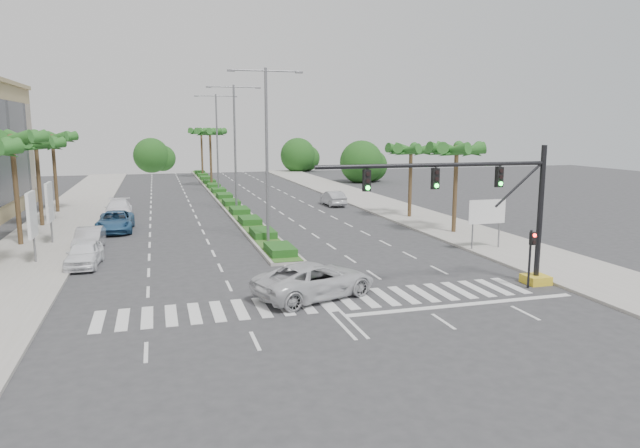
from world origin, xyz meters
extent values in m
plane|color=#333335|center=(0.00, 0.00, 0.00)|extent=(160.00, 160.00, 0.00)
cube|color=gray|center=(15.20, 20.00, 0.07)|extent=(6.00, 120.00, 0.15)
cube|color=gray|center=(-15.20, 20.00, 0.07)|extent=(6.00, 120.00, 0.15)
cube|color=gray|center=(0.00, 45.00, 0.10)|extent=(2.20, 75.00, 0.20)
cube|color=#30581E|center=(0.00, 45.00, 0.22)|extent=(1.80, 75.00, 0.04)
cube|color=gold|center=(11.50, 0.00, 0.23)|extent=(1.20, 1.20, 0.45)
cylinder|color=black|center=(11.50, 0.00, 3.70)|extent=(0.28, 0.28, 7.00)
cylinder|color=black|center=(5.50, 0.00, 6.30)|extent=(12.00, 0.20, 0.20)
cylinder|color=black|center=(10.10, 0.00, 5.20)|extent=(2.53, 0.12, 2.15)
cube|color=black|center=(9.00, 0.00, 5.65)|extent=(0.32, 0.24, 1.00)
cylinder|color=#19E533|center=(9.00, -0.14, 5.33)|extent=(0.20, 0.06, 0.20)
cube|color=black|center=(5.50, 0.00, 5.65)|extent=(0.32, 0.24, 1.00)
cylinder|color=#19E533|center=(5.50, -0.14, 5.33)|extent=(0.20, 0.06, 0.20)
cube|color=black|center=(2.00, 0.00, 5.65)|extent=(0.32, 0.24, 1.00)
cylinder|color=#19E533|center=(2.00, -0.14, 5.33)|extent=(0.20, 0.06, 0.20)
cylinder|color=black|center=(10.60, -0.60, 1.50)|extent=(0.12, 0.12, 3.00)
cube|color=black|center=(10.60, -0.75, 2.60)|extent=(0.28, 0.22, 0.65)
cylinder|color=red|center=(10.60, -0.88, 2.78)|extent=(0.18, 0.05, 0.18)
cylinder|color=slate|center=(12.50, 8.00, 1.40)|extent=(0.10, 0.10, 2.80)
cylinder|color=slate|center=(14.50, 8.00, 1.40)|extent=(0.10, 0.10, 2.80)
cube|color=#0C6638|center=(13.50, 8.00, 2.60)|extent=(2.60, 0.08, 1.50)
cube|color=white|center=(13.50, 7.95, 2.60)|extent=(2.70, 0.02, 1.60)
cylinder|color=slate|center=(-14.50, 12.00, 1.40)|extent=(0.12, 0.12, 2.80)
cube|color=white|center=(-14.50, 12.00, 3.00)|extent=(0.18, 2.10, 2.70)
cube|color=#D8594C|center=(-14.50, 12.00, 3.00)|extent=(0.12, 2.00, 2.60)
cylinder|color=slate|center=(-14.50, 18.00, 1.40)|extent=(0.12, 0.12, 2.80)
cube|color=white|center=(-14.50, 18.00, 3.00)|extent=(0.18, 2.10, 2.70)
cube|color=#D8594C|center=(-14.50, 18.00, 3.00)|extent=(0.12, 2.00, 2.60)
cone|color=#1E5F21|center=(-15.40, 10.00, 6.80)|extent=(0.90, 3.62, 1.50)
cylinder|color=brown|center=(-16.50, 18.00, 3.70)|extent=(0.32, 0.32, 7.40)
sphere|color=brown|center=(-16.50, 18.00, 7.30)|extent=(0.70, 0.70, 0.70)
cone|color=#1E5F21|center=(-15.40, 18.00, 7.20)|extent=(0.90, 3.62, 1.50)
cone|color=#1E5F21|center=(-15.81, 18.86, 7.20)|extent=(3.39, 2.96, 1.50)
cone|color=#1E5F21|center=(-16.74, 19.07, 7.20)|extent=(3.73, 1.68, 1.50)
cone|color=#1E5F21|center=(-16.74, 16.93, 7.20)|extent=(3.73, 1.68, 1.50)
cone|color=#1E5F21|center=(-15.81, 17.14, 7.20)|extent=(3.39, 2.96, 1.50)
cylinder|color=brown|center=(-16.50, 26.00, 3.40)|extent=(0.32, 0.32, 6.80)
sphere|color=brown|center=(-16.50, 26.00, 6.70)|extent=(0.70, 0.70, 0.70)
cone|color=#1E5F21|center=(-15.40, 26.00, 6.60)|extent=(0.90, 3.62, 1.50)
cone|color=#1E5F21|center=(-15.81, 26.86, 6.60)|extent=(3.39, 2.96, 1.50)
cone|color=#1E5F21|center=(-16.74, 27.07, 6.60)|extent=(3.73, 1.68, 1.50)
cone|color=#1E5F21|center=(-17.49, 26.48, 6.60)|extent=(2.38, 3.65, 1.50)
cone|color=#1E5F21|center=(-17.49, 25.52, 6.60)|extent=(2.38, 3.65, 1.50)
cone|color=#1E5F21|center=(-16.74, 24.93, 6.60)|extent=(3.73, 1.68, 1.50)
cone|color=#1E5F21|center=(-15.81, 25.14, 6.60)|extent=(3.39, 2.96, 1.50)
cylinder|color=brown|center=(-16.50, 34.00, 3.60)|extent=(0.32, 0.32, 7.20)
sphere|color=brown|center=(-16.50, 34.00, 7.10)|extent=(0.70, 0.70, 0.70)
cone|color=#1E5F21|center=(-15.40, 34.00, 7.00)|extent=(0.90, 3.62, 1.50)
cone|color=#1E5F21|center=(-15.81, 34.86, 7.00)|extent=(3.39, 2.96, 1.50)
cone|color=#1E5F21|center=(-16.74, 35.07, 7.00)|extent=(3.73, 1.68, 1.50)
cone|color=#1E5F21|center=(-17.49, 34.48, 7.00)|extent=(2.38, 3.65, 1.50)
cone|color=#1E5F21|center=(-17.49, 33.52, 7.00)|extent=(2.38, 3.65, 1.50)
cone|color=#1E5F21|center=(-16.74, 32.93, 7.00)|extent=(3.73, 1.68, 1.50)
cone|color=#1E5F21|center=(-15.81, 33.14, 7.00)|extent=(3.39, 2.96, 1.50)
cylinder|color=brown|center=(14.50, 14.00, 3.25)|extent=(0.32, 0.32, 6.50)
sphere|color=brown|center=(14.50, 14.00, 6.40)|extent=(0.70, 0.70, 0.70)
cone|color=#1E5F21|center=(15.60, 14.00, 6.30)|extent=(0.90, 3.62, 1.50)
cone|color=#1E5F21|center=(15.19, 14.86, 6.30)|extent=(3.39, 2.96, 1.50)
cone|color=#1E5F21|center=(14.26, 15.07, 6.30)|extent=(3.73, 1.68, 1.50)
cone|color=#1E5F21|center=(13.51, 14.48, 6.30)|extent=(2.38, 3.65, 1.50)
cone|color=#1E5F21|center=(13.51, 13.52, 6.30)|extent=(2.38, 3.65, 1.50)
cone|color=#1E5F21|center=(14.26, 12.93, 6.30)|extent=(3.73, 1.68, 1.50)
cone|color=#1E5F21|center=(15.19, 13.14, 6.30)|extent=(3.39, 2.96, 1.50)
cylinder|color=brown|center=(14.50, 22.00, 3.10)|extent=(0.32, 0.32, 6.20)
sphere|color=brown|center=(14.50, 22.00, 6.10)|extent=(0.70, 0.70, 0.70)
cone|color=#1E5F21|center=(15.60, 22.00, 6.00)|extent=(0.90, 3.62, 1.50)
cone|color=#1E5F21|center=(15.19, 22.86, 6.00)|extent=(3.39, 2.96, 1.50)
cone|color=#1E5F21|center=(14.26, 23.07, 6.00)|extent=(3.73, 1.68, 1.50)
cone|color=#1E5F21|center=(13.51, 22.48, 6.00)|extent=(2.38, 3.65, 1.50)
cone|color=#1E5F21|center=(13.51, 21.52, 6.00)|extent=(2.38, 3.65, 1.50)
cone|color=#1E5F21|center=(14.26, 20.93, 6.00)|extent=(3.73, 1.68, 1.50)
cone|color=#1E5F21|center=(15.19, 21.14, 6.00)|extent=(3.39, 2.96, 1.50)
cylinder|color=brown|center=(0.00, 55.00, 3.75)|extent=(0.32, 0.32, 7.50)
sphere|color=brown|center=(0.00, 55.00, 7.40)|extent=(0.70, 0.70, 0.70)
cone|color=#1E5F21|center=(1.10, 55.00, 7.30)|extent=(0.90, 3.62, 1.50)
cone|color=#1E5F21|center=(0.69, 55.86, 7.30)|extent=(3.39, 2.96, 1.50)
cone|color=#1E5F21|center=(-0.24, 56.07, 7.30)|extent=(3.73, 1.68, 1.50)
cone|color=#1E5F21|center=(-0.99, 55.48, 7.30)|extent=(2.38, 3.65, 1.50)
cone|color=#1E5F21|center=(-0.99, 54.52, 7.30)|extent=(2.38, 3.65, 1.50)
cone|color=#1E5F21|center=(-0.24, 53.93, 7.30)|extent=(3.73, 1.68, 1.50)
cone|color=#1E5F21|center=(0.69, 54.14, 7.30)|extent=(3.39, 2.96, 1.50)
cylinder|color=brown|center=(0.00, 70.00, 3.75)|extent=(0.32, 0.32, 7.50)
sphere|color=brown|center=(0.00, 70.00, 7.40)|extent=(0.70, 0.70, 0.70)
cone|color=#1E5F21|center=(1.10, 70.00, 7.30)|extent=(0.90, 3.62, 1.50)
cone|color=#1E5F21|center=(0.69, 70.86, 7.30)|extent=(3.39, 2.96, 1.50)
cone|color=#1E5F21|center=(-0.24, 71.07, 7.30)|extent=(3.73, 1.68, 1.50)
cone|color=#1E5F21|center=(-0.99, 70.48, 7.30)|extent=(2.38, 3.65, 1.50)
cone|color=#1E5F21|center=(-0.99, 69.52, 7.30)|extent=(2.38, 3.65, 1.50)
cone|color=#1E5F21|center=(-0.24, 68.93, 7.30)|extent=(3.73, 1.68, 1.50)
cone|color=#1E5F21|center=(0.69, 69.14, 7.30)|extent=(3.39, 2.96, 1.50)
cylinder|color=slate|center=(0.00, 14.00, 6.00)|extent=(0.20, 0.20, 12.00)
cylinder|color=slate|center=(-1.20, 14.00, 11.80)|extent=(2.40, 0.10, 0.10)
cylinder|color=slate|center=(1.20, 14.00, 11.80)|extent=(2.40, 0.10, 0.10)
cube|color=slate|center=(-2.30, 14.00, 11.75)|extent=(0.50, 0.25, 0.12)
cube|color=slate|center=(2.30, 14.00, 11.75)|extent=(0.50, 0.25, 0.12)
cylinder|color=slate|center=(0.00, 30.00, 6.00)|extent=(0.20, 0.20, 12.00)
cylinder|color=slate|center=(-1.20, 30.00, 11.80)|extent=(2.40, 0.10, 0.10)
cylinder|color=slate|center=(1.20, 30.00, 11.80)|extent=(2.40, 0.10, 0.10)
cube|color=slate|center=(-2.30, 30.00, 11.75)|extent=(0.50, 0.25, 0.12)
cube|color=slate|center=(2.30, 30.00, 11.75)|extent=(0.50, 0.25, 0.12)
cylinder|color=slate|center=(0.00, 46.00, 6.00)|extent=(0.20, 0.20, 12.00)
cylinder|color=slate|center=(-1.20, 46.00, 11.80)|extent=(2.40, 0.10, 0.10)
cylinder|color=slate|center=(1.20, 46.00, 11.80)|extent=(2.40, 0.10, 0.10)
cube|color=slate|center=(-2.30, 46.00, 11.75)|extent=(0.50, 0.25, 0.12)
cube|color=slate|center=(2.30, 46.00, 11.75)|extent=(0.50, 0.25, 0.12)
imported|color=white|center=(-11.62, 10.56, 0.76)|extent=(2.08, 4.55, 1.51)
imported|color=silver|center=(-11.80, 15.19, 0.76)|extent=(1.77, 4.67, 1.52)
imported|color=#2B5985|center=(-10.58, 22.14, 0.80)|extent=(2.73, 5.77, 1.59)
imported|color=white|center=(-10.75, 29.28, 0.80)|extent=(2.27, 5.55, 1.61)
imported|color=silver|center=(-0.24, 0.89, 0.85)|extent=(6.69, 4.74, 1.69)
imported|color=#BBBBC0|center=(10.34, 31.86, 0.76)|extent=(1.67, 4.64, 1.52)
camera|label=1|loc=(-7.36, -24.62, 8.07)|focal=32.00mm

